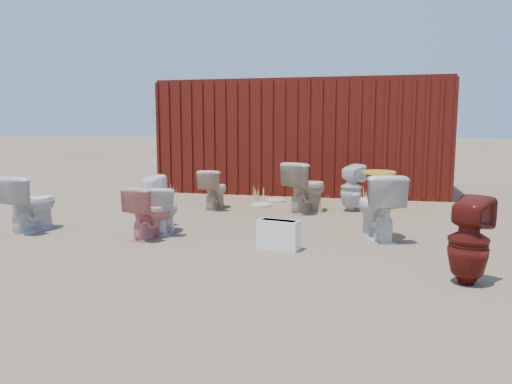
% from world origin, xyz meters
% --- Properties ---
extents(ground, '(100.00, 100.00, 0.00)m').
position_xyz_m(ground, '(0.00, 0.00, 0.00)').
color(ground, brown).
rests_on(ground, ground).
extents(shipping_container, '(6.00, 2.40, 2.40)m').
position_xyz_m(shipping_container, '(0.00, 5.20, 1.20)').
color(shipping_container, '#4C0D0C').
rests_on(shipping_container, ground).
extents(toilet_front_a, '(0.51, 0.80, 0.78)m').
position_xyz_m(toilet_front_a, '(-3.03, -0.11, 0.39)').
color(toilet_front_a, silver).
rests_on(toilet_front_a, ground).
extents(toilet_front_pink, '(0.53, 0.75, 0.69)m').
position_xyz_m(toilet_front_pink, '(-1.24, -0.12, 0.34)').
color(toilet_front_pink, '#E18882').
rests_on(toilet_front_pink, ground).
extents(toilet_front_c, '(0.49, 0.69, 0.64)m').
position_xyz_m(toilet_front_c, '(-1.19, 0.19, 0.32)').
color(toilet_front_c, silver).
rests_on(toilet_front_c, ground).
extents(toilet_front_maroon, '(0.51, 0.51, 0.82)m').
position_xyz_m(toilet_front_maroon, '(2.45, -1.17, 0.41)').
color(toilet_front_maroon, '#5F1510').
rests_on(toilet_front_maroon, ground).
extents(toilet_back_a, '(0.41, 0.42, 0.76)m').
position_xyz_m(toilet_back_a, '(-1.52, 0.49, 0.38)').
color(toilet_back_a, white).
rests_on(toilet_back_a, ground).
extents(toilet_back_beige_left, '(0.41, 0.70, 0.70)m').
position_xyz_m(toilet_back_beige_left, '(-1.15, 2.23, 0.35)').
color(toilet_back_beige_left, beige).
rests_on(toilet_back_beige_left, ground).
extents(toilet_back_beige_right, '(0.81, 0.96, 0.85)m').
position_xyz_m(toilet_back_beige_right, '(0.46, 2.29, 0.43)').
color(toilet_back_beige_right, beige).
rests_on(toilet_back_beige_right, ground).
extents(toilet_back_yellowlid, '(0.74, 0.95, 0.85)m').
position_xyz_m(toilet_back_yellowlid, '(1.63, 0.52, 0.43)').
color(toilet_back_yellowlid, silver).
rests_on(toilet_back_yellowlid, ground).
extents(toilet_back_e, '(0.51, 0.51, 0.80)m').
position_xyz_m(toilet_back_e, '(1.19, 2.57, 0.40)').
color(toilet_back_e, silver).
rests_on(toilet_back_e, ground).
extents(yellow_lid, '(0.43, 0.54, 0.02)m').
position_xyz_m(yellow_lid, '(1.63, 0.52, 0.87)').
color(yellow_lid, gold).
rests_on(yellow_lid, toilet_back_yellowlid).
extents(loose_tank, '(0.53, 0.30, 0.35)m').
position_xyz_m(loose_tank, '(0.50, -0.30, 0.17)').
color(loose_tank, white).
rests_on(loose_tank, ground).
extents(loose_lid_near, '(0.43, 0.53, 0.02)m').
position_xyz_m(loose_lid_near, '(-0.43, 2.77, 0.01)').
color(loose_lid_near, '#C5BC8F').
rests_on(loose_lid_near, ground).
extents(loose_lid_far, '(0.57, 0.59, 0.02)m').
position_xyz_m(loose_lid_far, '(-0.30, 3.40, 0.01)').
color(loose_lid_far, '#C7BA90').
rests_on(loose_lid_far, ground).
extents(weed_clump_a, '(0.36, 0.36, 0.32)m').
position_xyz_m(weed_clump_a, '(-2.14, 2.85, 0.16)').
color(weed_clump_a, '#B8AF49').
rests_on(weed_clump_a, ground).
extents(weed_clump_b, '(0.32, 0.32, 0.28)m').
position_xyz_m(weed_clump_b, '(0.77, 2.25, 0.14)').
color(weed_clump_b, '#B8AF49').
rests_on(weed_clump_b, ground).
extents(weed_clump_c, '(0.36, 0.36, 0.29)m').
position_xyz_m(weed_clump_c, '(1.89, 2.70, 0.15)').
color(weed_clump_c, '#B8AF49').
rests_on(weed_clump_c, ground).
extents(weed_clump_d, '(0.30, 0.30, 0.28)m').
position_xyz_m(weed_clump_d, '(-0.67, 3.50, 0.14)').
color(weed_clump_d, '#B8AF49').
rests_on(weed_clump_d, ground).
extents(weed_clump_e, '(0.34, 0.34, 0.32)m').
position_xyz_m(weed_clump_e, '(1.33, 3.47, 0.16)').
color(weed_clump_e, '#B8AF49').
rests_on(weed_clump_e, ground).
extents(weed_clump_f, '(0.28, 0.28, 0.25)m').
position_xyz_m(weed_clump_f, '(2.70, 0.73, 0.13)').
color(weed_clump_f, '#B8AF49').
rests_on(weed_clump_f, ground).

